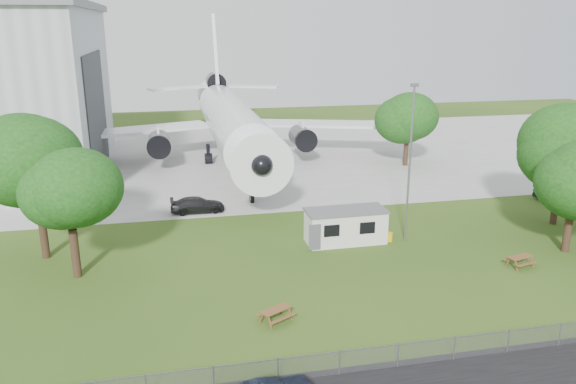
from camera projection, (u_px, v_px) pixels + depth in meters
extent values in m
plane|color=#44621E|center=(325.00, 285.00, 36.32)|extent=(160.00, 160.00, 0.00)
cube|color=#B7B7B2|center=(244.00, 156.00, 71.90)|extent=(120.00, 46.00, 0.03)
cube|color=#2D3033|center=(97.00, 114.00, 61.87)|extent=(0.16, 16.00, 12.96)
cylinder|color=white|center=(231.00, 122.00, 66.29)|extent=(5.40, 34.00, 5.40)
cone|color=white|center=(257.00, 158.00, 48.50)|extent=(5.40, 5.50, 5.40)
cone|color=white|center=(215.00, 95.00, 85.73)|extent=(4.86, 9.00, 4.86)
cube|color=white|center=(124.00, 131.00, 67.11)|extent=(21.36, 10.77, 0.36)
cube|color=white|center=(326.00, 124.00, 72.16)|extent=(21.36, 10.77, 0.36)
cube|color=white|center=(214.00, 56.00, 84.09)|extent=(0.46, 9.96, 12.17)
cylinder|color=#515459|center=(159.00, 144.00, 64.71)|extent=(2.50, 4.20, 2.50)
cylinder|color=#515459|center=(302.00, 138.00, 68.14)|extent=(2.50, 4.20, 2.50)
cylinder|color=#515459|center=(215.00, 82.00, 84.22)|extent=(2.60, 4.50, 2.60)
cylinder|color=black|center=(252.00, 190.00, 52.90)|extent=(0.36, 0.36, 2.40)
cylinder|color=black|center=(208.00, 154.00, 67.78)|extent=(0.44, 0.44, 2.40)
cylinder|color=black|center=(254.00, 152.00, 68.91)|extent=(0.44, 0.44, 2.40)
cube|color=silver|center=(345.00, 227.00, 43.19)|extent=(6.03, 2.57, 2.50)
cube|color=#59595B|center=(346.00, 210.00, 42.81)|extent=(6.23, 2.77, 0.12)
cylinder|color=gold|center=(389.00, 237.00, 43.57)|extent=(0.50, 0.50, 0.70)
cube|color=gray|center=(378.00, 370.00, 27.42)|extent=(58.00, 0.04, 1.30)
cylinder|color=slate|center=(409.00, 166.00, 42.06)|extent=(0.16, 0.16, 12.00)
cylinder|color=#382619|center=(43.00, 231.00, 40.05)|extent=(0.56, 0.56, 4.04)
sphere|color=#2B681D|center=(34.00, 164.00, 38.64)|extent=(8.46, 8.46, 8.46)
cylinder|color=#382619|center=(75.00, 253.00, 37.07)|extent=(0.56, 0.56, 3.34)
sphere|color=#2B681D|center=(68.00, 194.00, 35.90)|extent=(6.77, 6.77, 6.77)
cylinder|color=#382619|center=(568.00, 231.00, 41.24)|extent=(0.56, 0.56, 3.29)
sphere|color=#2B681D|center=(576.00, 178.00, 40.09)|extent=(6.60, 6.60, 6.60)
cylinder|color=#382619|center=(556.00, 202.00, 47.01)|extent=(0.56, 0.56, 3.75)
sphere|color=#2B681D|center=(563.00, 149.00, 45.70)|extent=(7.85, 7.85, 7.85)
cylinder|color=#382619|center=(406.00, 152.00, 66.68)|extent=(0.56, 0.56, 3.20)
sphere|color=#2B681D|center=(408.00, 120.00, 65.56)|extent=(6.66, 6.66, 6.66)
imported|color=black|center=(557.00, 195.00, 53.02)|extent=(3.15, 4.29, 1.35)
imported|color=black|center=(197.00, 205.00, 50.16)|extent=(4.82, 2.06, 1.39)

